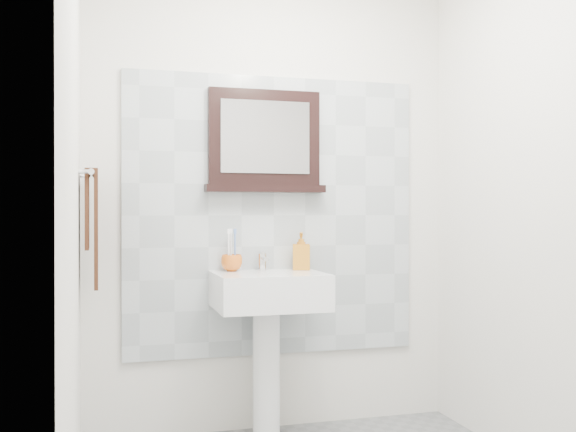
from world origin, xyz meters
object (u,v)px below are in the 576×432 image
(toothbrush_cup, at_px, (232,263))
(hand_towel, at_px, (92,219))
(soap_dispenser, at_px, (301,251))
(framed_mirror, at_px, (264,144))
(pedestal_sink, at_px, (269,309))

(toothbrush_cup, height_order, hand_towel, hand_towel)
(hand_towel, bearing_deg, soap_dispenser, 8.21)
(toothbrush_cup, relative_size, soap_dispenser, 0.55)
(toothbrush_cup, xyz_separation_m, framed_mirror, (0.19, 0.05, 0.63))
(soap_dispenser, bearing_deg, hand_towel, -156.06)
(soap_dispenser, distance_m, hand_towel, 1.10)
(pedestal_sink, xyz_separation_m, toothbrush_cup, (-0.16, 0.13, 0.23))
(hand_towel, bearing_deg, framed_mirror, 13.90)
(pedestal_sink, height_order, toothbrush_cup, pedestal_sink)
(soap_dispenser, xyz_separation_m, hand_towel, (-1.07, -0.15, 0.18))
(pedestal_sink, xyz_separation_m, soap_dispenser, (0.21, 0.12, 0.28))
(framed_mirror, bearing_deg, pedestal_sink, -97.60)
(pedestal_sink, height_order, soap_dispenser, soap_dispenser)
(framed_mirror, distance_m, hand_towel, 0.99)
(toothbrush_cup, relative_size, framed_mirror, 0.17)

